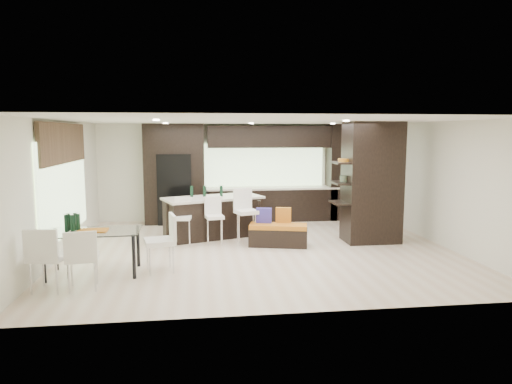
{
  "coord_description": "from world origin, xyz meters",
  "views": [
    {
      "loc": [
        -1.29,
        -9.36,
        2.45
      ],
      "look_at": [
        0.0,
        0.6,
        1.15
      ],
      "focal_mm": 32.0,
      "sensor_mm": 36.0,
      "label": 1
    }
  ],
  "objects": [
    {
      "name": "partition_column",
      "position": [
        2.6,
        0.4,
        1.35
      ],
      "size": [
        1.2,
        0.8,
        2.7
      ],
      "primitive_type": "cube",
      "color": "black",
      "rests_on": "ground"
    },
    {
      "name": "back_wall",
      "position": [
        0.0,
        3.5,
        1.35
      ],
      "size": [
        8.0,
        0.02,
        2.7
      ],
      "primitive_type": "cube",
      "color": "white",
      "rests_on": "ground"
    },
    {
      "name": "floor_vase",
      "position": [
        2.3,
        0.74,
        0.64
      ],
      "size": [
        0.48,
        0.48,
        1.28
      ],
      "primitive_type": null,
      "rotation": [
        0.0,
        0.0,
        0.03
      ],
      "color": "#43513A",
      "rests_on": "ground"
    },
    {
      "name": "stool_right",
      "position": [
        -0.23,
        0.53,
        0.5
      ],
      "size": [
        0.55,
        0.55,
        0.99
      ],
      "primitive_type": "cube",
      "rotation": [
        0.0,
        0.0,
        0.31
      ],
      "color": "white",
      "rests_on": "ground"
    },
    {
      "name": "refrigerator",
      "position": [
        -1.9,
        3.12,
        0.95
      ],
      "size": [
        0.9,
        0.68,
        1.9
      ],
      "primitive_type": "cube",
      "color": "black",
      "rests_on": "ground"
    },
    {
      "name": "dining_table",
      "position": [
        -3.1,
        -1.33,
        0.38
      ],
      "size": [
        1.62,
        0.94,
        0.77
      ],
      "primitive_type": "cube",
      "rotation": [
        0.0,
        0.0,
        0.03
      ],
      "color": "white",
      "rests_on": "ground"
    },
    {
      "name": "ground",
      "position": [
        0.0,
        0.0,
        0.0
      ],
      "size": [
        8.0,
        8.0,
        0.0
      ],
      "primitive_type": "plane",
      "color": "beige",
      "rests_on": "ground"
    },
    {
      "name": "stone_accent",
      "position": [
        -3.93,
        0.2,
        2.25
      ],
      "size": [
        0.08,
        3.0,
        0.8
      ],
      "primitive_type": "cube",
      "color": "brown",
      "rests_on": "left_wall"
    },
    {
      "name": "chair_near",
      "position": [
        -3.1,
        -2.1,
        0.45
      ],
      "size": [
        0.55,
        0.55,
        0.89
      ],
      "primitive_type": "cube",
      "rotation": [
        0.0,
        0.0,
        0.14
      ],
      "color": "white",
      "rests_on": "ground"
    },
    {
      "name": "stool_left",
      "position": [
        -1.63,
        0.56,
        0.42
      ],
      "size": [
        0.41,
        0.41,
        0.84
      ],
      "primitive_type": "cube",
      "rotation": [
        0.0,
        0.0,
        -0.12
      ],
      "color": "white",
      "rests_on": "ground"
    },
    {
      "name": "window_left",
      "position": [
        -3.96,
        0.2,
        1.35
      ],
      "size": [
        0.04,
        3.2,
        1.9
      ],
      "primitive_type": "cube",
      "color": "#B2D199",
      "rests_on": "left_wall"
    },
    {
      "name": "back_cabinetry",
      "position": [
        0.5,
        3.17,
        1.35
      ],
      "size": [
        6.8,
        0.68,
        2.7
      ],
      "primitive_type": "cube",
      "color": "black",
      "rests_on": "ground"
    },
    {
      "name": "left_wall",
      "position": [
        -4.0,
        0.0,
        1.35
      ],
      "size": [
        0.02,
        7.0,
        2.7
      ],
      "primitive_type": "cube",
      "color": "white",
      "rests_on": "ground"
    },
    {
      "name": "ceiling_spots",
      "position": [
        0.0,
        0.25,
        2.68
      ],
      "size": [
        4.0,
        3.0,
        0.02
      ],
      "primitive_type": "cube",
      "color": "white",
      "rests_on": "ceiling"
    },
    {
      "name": "chair_end",
      "position": [
        -1.97,
        -1.33,
        0.47
      ],
      "size": [
        0.61,
        0.61,
        0.95
      ],
      "primitive_type": "cube",
      "rotation": [
        0.0,
        0.0,
        1.78
      ],
      "color": "white",
      "rests_on": "ground"
    },
    {
      "name": "right_wall",
      "position": [
        4.0,
        0.0,
        1.35
      ],
      "size": [
        0.02,
        7.0,
        2.7
      ],
      "primitive_type": "cube",
      "color": "white",
      "rests_on": "ground"
    },
    {
      "name": "kitchen_island",
      "position": [
        -0.93,
        1.34,
        0.48
      ],
      "size": [
        2.48,
        1.7,
        0.95
      ],
      "primitive_type": "cube",
      "rotation": [
        0.0,
        0.0,
        0.35
      ],
      "color": "black",
      "rests_on": "ground"
    },
    {
      "name": "bench",
      "position": [
        0.44,
        0.23,
        0.24
      ],
      "size": [
        1.34,
        0.77,
        0.48
      ],
      "primitive_type": "cube",
      "rotation": [
        0.0,
        0.0,
        -0.24
      ],
      "color": "black",
      "rests_on": "ground"
    },
    {
      "name": "window_back",
      "position": [
        0.6,
        3.46,
        1.55
      ],
      "size": [
        3.4,
        0.04,
        1.2
      ],
      "primitive_type": "cube",
      "color": "#B2D199",
      "rests_on": "back_wall"
    },
    {
      "name": "chair_far",
      "position": [
        -3.6,
        -2.11,
        0.47
      ],
      "size": [
        0.58,
        0.58,
        0.94
      ],
      "primitive_type": "cube",
      "rotation": [
        0.0,
        0.0,
        -0.14
      ],
      "color": "white",
      "rests_on": "ground"
    },
    {
      "name": "ceiling",
      "position": [
        0.0,
        0.0,
        2.7
      ],
      "size": [
        8.0,
        7.0,
        0.02
      ],
      "primitive_type": "cube",
      "color": "white",
      "rests_on": "ground"
    },
    {
      "name": "stool_mid",
      "position": [
        -0.93,
        0.56,
        0.42
      ],
      "size": [
        0.43,
        0.43,
        0.85
      ],
      "primitive_type": "cube",
      "rotation": [
        0.0,
        0.0,
        0.16
      ],
      "color": "white",
      "rests_on": "ground"
    }
  ]
}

